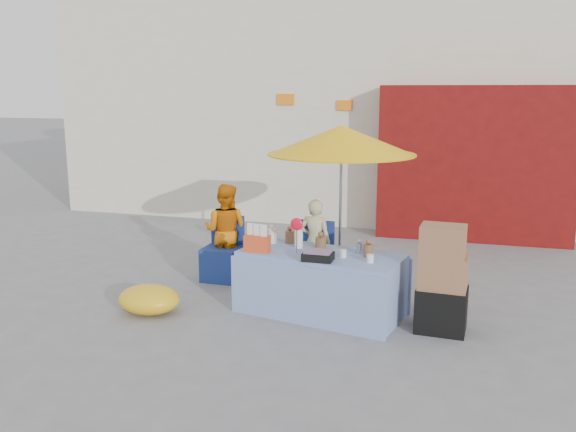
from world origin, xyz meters
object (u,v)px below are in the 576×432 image
(market_table, at_px, (320,283))
(chair_right, at_px, (312,268))
(umbrella, at_px, (342,141))
(box_stack, at_px, (442,283))
(vendor_beige, at_px, (315,242))
(vendor_orange, at_px, (226,231))
(chair_left, at_px, (223,261))

(market_table, relative_size, chair_right, 2.36)
(umbrella, bearing_deg, box_stack, -44.09)
(vendor_beige, distance_m, umbrella, 1.36)
(vendor_orange, bearing_deg, umbrella, -173.74)
(market_table, height_order, vendor_orange, vendor_orange)
(market_table, height_order, box_stack, box_stack)
(chair_right, bearing_deg, market_table, -70.03)
(market_table, xyz_separation_m, vendor_beige, (-0.31, 1.02, 0.21))
(chair_right, bearing_deg, chair_left, -179.27)
(chair_left, relative_size, chair_right, 1.00)
(chair_left, relative_size, umbrella, 0.41)
(vendor_orange, relative_size, vendor_beige, 1.13)
(vendor_beige, relative_size, box_stack, 0.99)
(chair_left, bearing_deg, chair_right, 0.73)
(vendor_beige, xyz_separation_m, umbrella, (0.30, 0.15, 1.32))
(chair_right, relative_size, vendor_beige, 0.74)
(chair_left, height_order, vendor_orange, vendor_orange)
(chair_left, distance_m, vendor_orange, 0.41)
(vendor_orange, height_order, box_stack, vendor_orange)
(chair_right, distance_m, box_stack, 1.98)
(vendor_beige, xyz_separation_m, box_stack, (1.66, -1.17, -0.04))
(chair_left, height_order, vendor_beige, vendor_beige)
(chair_left, xyz_separation_m, vendor_orange, (-0.00, 0.13, 0.39))
(umbrella, relative_size, box_stack, 1.81)
(box_stack, bearing_deg, vendor_orange, 158.11)
(market_table, relative_size, vendor_orange, 1.55)
(chair_left, distance_m, box_stack, 3.10)
(chair_left, height_order, chair_right, same)
(chair_right, distance_m, vendor_beige, 0.35)
(vendor_beige, bearing_deg, chair_right, 90.82)
(market_table, xyz_separation_m, box_stack, (1.35, -0.15, 0.17))
(vendor_orange, bearing_deg, chair_right, 174.61)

